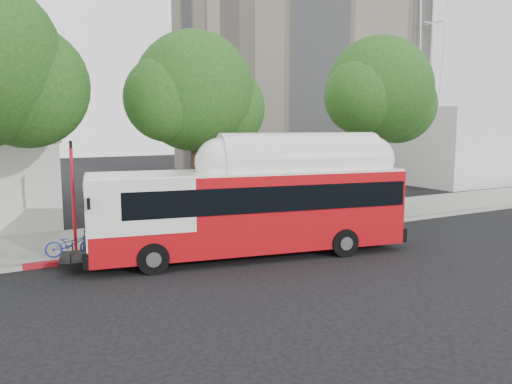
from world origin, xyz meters
The scene contains 9 objects.
ground centered at (0.00, 0.00, 0.00)m, with size 120.00×120.00×0.00m, color black.
sidewalk centered at (0.00, 6.50, 0.07)m, with size 60.00×5.00×0.15m, color gray.
curb_strip centered at (0.00, 3.90, 0.07)m, with size 60.00×0.30×0.15m, color gray.
red_curb_segment centered at (-3.00, 3.90, 0.08)m, with size 10.00×0.32×0.16m, color maroon.
street_tree_mid centered at (-0.59, 6.06, 5.91)m, with size 5.75×5.00×8.62m.
street_tree_right centered at (9.44, 5.86, 6.26)m, with size 6.21×5.40×9.18m.
horizon_block centered at (30.00, 16.00, 3.00)m, with size 20.00×12.00×6.00m, color silver.
transit_bus centered at (-0.46, 1.77, 1.67)m, with size 12.28×4.43×3.58m.
signal_pole centered at (-6.18, 4.61, 2.15)m, with size 0.12×0.40×4.19m.
Camera 1 is at (-8.88, -13.81, 4.79)m, focal length 35.00 mm.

